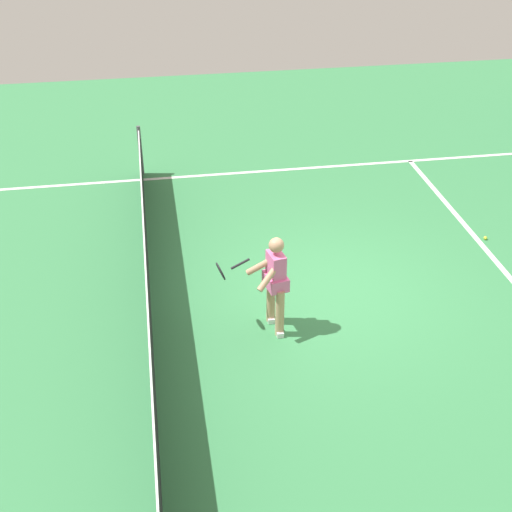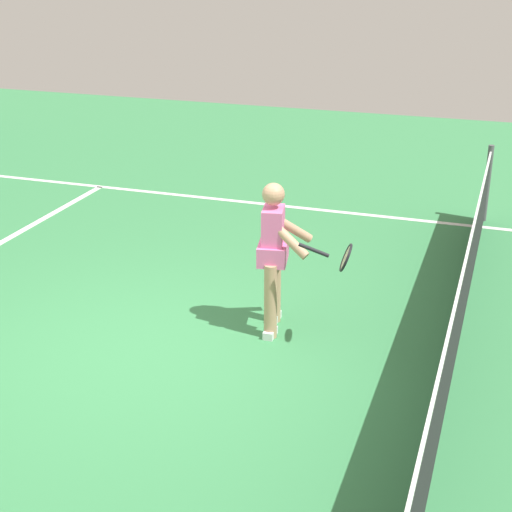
{
  "view_description": "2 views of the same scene",
  "coord_description": "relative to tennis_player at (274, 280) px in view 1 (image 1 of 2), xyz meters",
  "views": [
    {
      "loc": [
        -8.85,
        2.68,
        6.4
      ],
      "look_at": [
        -0.32,
        1.27,
        0.98
      ],
      "focal_mm": 48.31,
      "sensor_mm": 36.0,
      "label": 1
    },
    {
      "loc": [
        6.03,
        3.2,
        3.71
      ],
      "look_at": [
        -0.59,
        0.96,
        0.87
      ],
      "focal_mm": 54.94,
      "sensor_mm": 36.0,
      "label": 2
    }
  ],
  "objects": [
    {
      "name": "tennis_ball_mid",
      "position": [
        1.91,
        -4.29,
        -0.81
      ],
      "size": [
        0.07,
        0.07,
        0.07
      ],
      "primitive_type": "sphere",
      "color": "#D1E533",
      "rests_on": "ground"
    },
    {
      "name": "service_line_marking",
      "position": [
        0.8,
        -4.15,
        -0.84
      ],
      "size": [
        9.27,
        0.1,
        0.01
      ],
      "primitive_type": "cube",
      "color": "white",
      "rests_on": "ground"
    },
    {
      "name": "sideline_right_marking",
      "position": [
        5.44,
        -1.1,
        -0.84
      ],
      "size": [
        0.1,
        16.05,
        0.01
      ],
      "primitive_type": "cube",
      "color": "white",
      "rests_on": "ground"
    },
    {
      "name": "tennis_player",
      "position": [
        0.0,
        0.0,
        0.0
      ],
      "size": [
        0.7,
        1.03,
        1.55
      ],
      "color": "tan",
      "rests_on": "ground"
    },
    {
      "name": "court_net",
      "position": [
        0.8,
        1.81,
        -0.34
      ],
      "size": [
        9.95,
        0.08,
        1.09
      ],
      "color": "#4C4C51",
      "rests_on": "ground"
    },
    {
      "name": "ground_plane",
      "position": [
        0.8,
        -1.1,
        -0.85
      ],
      "size": [
        23.46,
        23.46,
        0.0
      ],
      "primitive_type": "plane",
      "color": "#38844C"
    }
  ]
}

